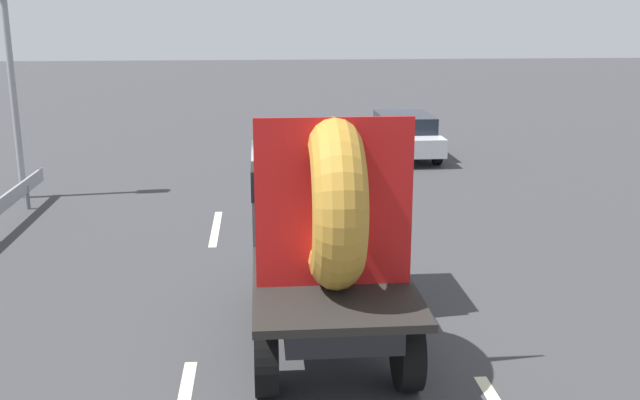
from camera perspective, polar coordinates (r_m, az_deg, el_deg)
The scene contains 6 objects.
ground_plane at distance 10.94m, azimuth 1.54°, elevation -9.57°, with size 120.00×120.00×0.00m, color #38383A.
flatbed_truck at distance 10.26m, azimuth 0.27°, elevation -1.27°, with size 2.02×4.56×3.27m.
distant_sedan at distance 23.16m, azimuth 6.55°, elevation 5.17°, with size 1.78×4.16×1.36m.
traffic_light at distance 18.94m, azimuth -23.18°, elevation 11.19°, with size 0.42×0.36×5.71m.
lane_dash_left_far at distance 15.63m, azimuth -8.15°, elevation -2.19°, with size 2.59×0.16×0.01m, color beige.
lane_dash_right_far at distance 16.34m, azimuth 4.89°, elevation -1.36°, with size 2.73×0.16×0.01m, color beige.
Camera 1 is at (-1.14, -9.91, 4.47)m, focal length 40.96 mm.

